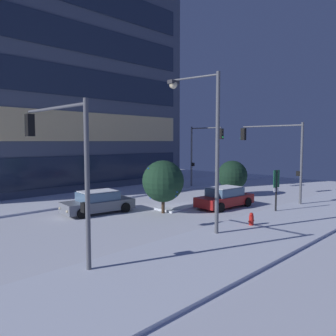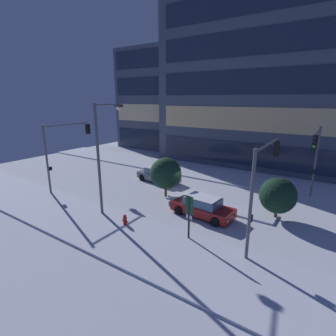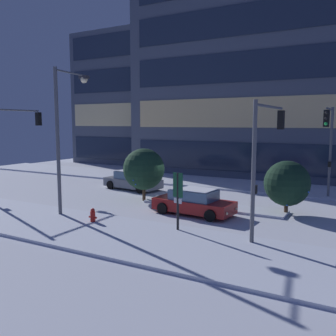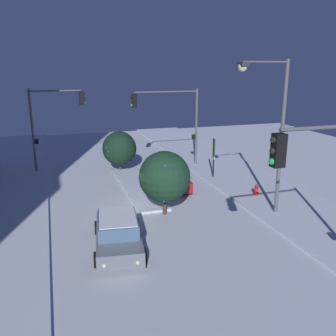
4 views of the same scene
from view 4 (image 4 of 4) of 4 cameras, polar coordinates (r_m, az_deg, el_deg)
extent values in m
plane|color=silver|center=(21.05, -3.06, -6.58)|extent=(52.00, 52.00, 0.00)
cube|color=silver|center=(24.14, 15.57, -4.02)|extent=(52.00, 5.20, 0.14)
cube|color=silver|center=(24.81, -4.69, -2.95)|extent=(9.00, 1.80, 0.14)
cube|color=maroon|center=(24.95, 0.29, -1.68)|extent=(4.76, 2.18, 0.66)
cube|color=slate|center=(24.78, 0.29, -0.33)|extent=(2.62, 1.84, 0.60)
cube|color=white|center=(24.69, 0.29, 0.42)|extent=(2.43, 1.71, 0.04)
sphere|color=#F9E5B2|center=(27.02, -2.18, -0.40)|extent=(0.16, 0.16, 0.16)
sphere|color=#F9E5B2|center=(27.28, 0.40, -0.23)|extent=(0.16, 0.16, 0.16)
cylinder|color=black|center=(26.25, -2.45, -1.26)|extent=(0.67, 0.27, 0.66)
cylinder|color=black|center=(26.65, 1.43, -1.00)|extent=(0.67, 0.27, 0.66)
cylinder|color=black|center=(23.40, -1.01, -3.38)|extent=(0.67, 0.27, 0.66)
cylinder|color=black|center=(23.84, 3.31, -3.04)|extent=(0.67, 0.27, 0.66)
cube|color=slate|center=(16.98, -7.67, -10.42)|extent=(4.90, 2.51, 0.66)
cube|color=slate|center=(16.73, -7.74, -8.54)|extent=(2.74, 2.03, 0.60)
cube|color=white|center=(16.59, -7.78, -7.48)|extent=(2.54, 1.89, 0.04)
sphere|color=#F9E5B2|center=(14.94, -4.67, -14.33)|extent=(0.16, 0.16, 0.16)
sphere|color=#F9E5B2|center=(14.90, -9.78, -14.61)|extent=(0.16, 0.16, 0.16)
cylinder|color=black|center=(15.76, -3.82, -13.31)|extent=(0.68, 0.31, 0.66)
cylinder|color=black|center=(15.70, -10.93, -13.70)|extent=(0.68, 0.31, 0.66)
cylinder|color=black|center=(18.52, -4.90, -8.73)|extent=(0.68, 0.31, 0.66)
cylinder|color=black|center=(18.47, -10.85, -9.03)|extent=(0.68, 0.31, 0.66)
cube|color=black|center=(11.28, 16.63, 2.61)|extent=(0.32, 0.36, 1.00)
sphere|color=black|center=(11.11, 15.94, 4.16)|extent=(0.20, 0.20, 0.20)
sphere|color=black|center=(11.17, 15.82, 2.55)|extent=(0.20, 0.20, 0.20)
sphere|color=green|center=(11.25, 15.70, 0.97)|extent=(0.20, 0.20, 0.20)
cylinder|color=#565960|center=(29.65, 4.38, 6.14)|extent=(0.18, 0.18, 6.18)
cylinder|color=#565960|center=(28.48, -0.25, 11.66)|extent=(0.12, 4.98, 0.12)
cube|color=black|center=(27.88, -5.22, 10.27)|extent=(0.32, 0.36, 1.00)
sphere|color=black|center=(27.81, -5.63, 10.91)|extent=(0.20, 0.20, 0.20)
sphere|color=black|center=(27.84, -5.61, 10.26)|extent=(0.20, 0.20, 0.20)
sphere|color=green|center=(27.87, -5.59, 9.60)|extent=(0.20, 0.20, 0.20)
cube|color=black|center=(29.69, 3.95, 4.81)|extent=(0.20, 0.24, 0.36)
cylinder|color=#565960|center=(29.39, -20.10, 5.27)|extent=(0.18, 0.18, 6.29)
cylinder|color=#565960|center=(29.04, -16.94, 11.29)|extent=(0.12, 3.70, 0.12)
cube|color=black|center=(29.17, -13.17, 10.39)|extent=(0.32, 0.36, 1.00)
sphere|color=black|center=(29.16, -12.83, 11.04)|extent=(0.20, 0.20, 0.20)
sphere|color=black|center=(29.19, -12.79, 10.41)|extent=(0.20, 0.20, 0.20)
sphere|color=green|center=(29.22, -12.75, 9.79)|extent=(0.20, 0.20, 0.20)
cube|color=black|center=(29.52, -19.54, 3.88)|extent=(0.20, 0.24, 0.36)
cylinder|color=#565960|center=(20.23, 17.04, 4.01)|extent=(0.20, 0.20, 8.23)
cylinder|color=#565960|center=(18.96, 14.87, 15.52)|extent=(0.48, 2.71, 0.10)
cube|color=#333338|center=(18.11, 11.45, 15.42)|extent=(0.56, 0.36, 0.20)
sphere|color=#F9E5B2|center=(18.11, 11.42, 15.01)|extent=(0.44, 0.44, 0.44)
cylinder|color=red|center=(23.59, 13.41, -3.66)|extent=(0.26, 0.26, 0.67)
sphere|color=red|center=(23.46, 13.47, -2.72)|extent=(0.22, 0.22, 0.22)
cylinder|color=red|center=(23.43, 13.64, -3.71)|extent=(0.12, 0.10, 0.10)
cylinder|color=red|center=(23.72, 13.20, -3.45)|extent=(0.12, 0.10, 0.10)
cylinder|color=black|center=(26.70, 7.03, 1.40)|extent=(0.12, 0.12, 2.89)
cube|color=#144C2D|center=(26.50, 7.09, 3.21)|extent=(0.55, 0.17, 1.16)
cube|color=white|center=(26.67, 7.03, 1.61)|extent=(0.44, 0.14, 0.24)
cylinder|color=#473323|center=(28.77, -7.38, 0.18)|extent=(0.22, 0.22, 0.71)
sphere|color=black|center=(28.42, -7.49, 3.01)|extent=(2.59, 2.59, 2.59)
sphere|color=blue|center=(29.35, -8.65, 1.61)|extent=(0.10, 0.10, 0.10)
sphere|color=blue|center=(28.89, -9.83, 2.35)|extent=(0.10, 0.10, 0.10)
sphere|color=blue|center=(29.72, -7.25, 2.92)|extent=(0.10, 0.10, 0.10)
sphere|color=blue|center=(27.53, -9.45, 3.13)|extent=(0.10, 0.10, 0.10)
sphere|color=blue|center=(28.97, -9.59, 1.93)|extent=(0.10, 0.10, 0.10)
sphere|color=blue|center=(27.43, -9.17, 2.45)|extent=(0.10, 0.10, 0.10)
sphere|color=blue|center=(28.96, -6.18, 1.02)|extent=(0.10, 0.10, 0.10)
sphere|color=blue|center=(28.63, -9.49, 4.67)|extent=(0.10, 0.10, 0.10)
cylinder|color=#473323|center=(20.39, -0.52, -5.85)|extent=(0.22, 0.22, 0.97)
sphere|color=#193823|center=(19.84, -0.53, -1.37)|extent=(2.79, 2.79, 2.79)
sphere|color=blue|center=(19.31, -0.65, -5.18)|extent=(0.10, 0.10, 0.10)
sphere|color=blue|center=(20.25, -4.11, 0.06)|extent=(0.10, 0.10, 0.10)
sphere|color=blue|center=(18.55, -0.47, 0.31)|extent=(0.10, 0.10, 0.10)
sphere|color=blue|center=(19.77, -4.29, -2.92)|extent=(0.10, 0.10, 0.10)
sphere|color=blue|center=(20.51, 2.35, -3.37)|extent=(0.10, 0.10, 0.10)
sphere|color=blue|center=(20.42, 2.88, -2.63)|extent=(0.10, 0.10, 0.10)
camera|label=1|loc=(21.90, 64.11, -1.48)|focal=35.99mm
camera|label=2|loc=(38.48, 20.87, 15.48)|focal=27.62mm
camera|label=3|loc=(40.79, 22.37, 10.64)|focal=38.97mm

